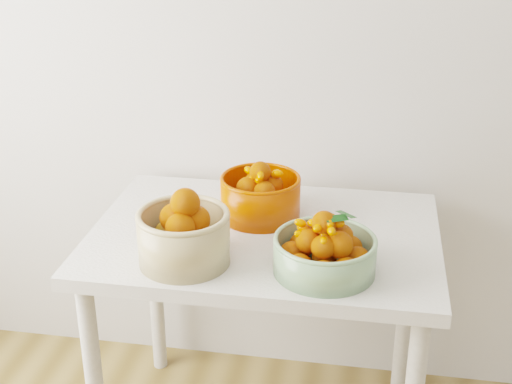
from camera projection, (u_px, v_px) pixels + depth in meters
table at (264, 261)px, 2.10m from camera, size 1.00×0.70×0.75m
bowl_cream at (184, 235)px, 1.87m from camera, size 0.31×0.31×0.21m
bowl_green at (325, 251)px, 1.83m from camera, size 0.27×0.27×0.17m
bowl_orange at (260, 195)px, 2.12m from camera, size 0.30×0.30×0.17m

